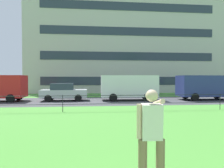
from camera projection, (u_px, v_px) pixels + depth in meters
name	position (u px, v px, depth m)	size (l,w,h in m)	color
street_strip	(100.00, 101.00, 17.66)	(80.00, 6.77, 0.01)	#424247
park_fence	(104.00, 100.00, 11.98)	(34.17, 0.04, 1.00)	black
person_thrower	(151.00, 134.00, 3.62)	(0.56, 0.74, 1.76)	#846B4C
car_silver_right	(64.00, 92.00, 17.80)	(4.06, 1.92, 1.54)	#B7BABF
panel_van_far_right	(129.00, 86.00, 18.20)	(5.04, 2.18, 2.24)	white
panel_van_left	(206.00, 86.00, 18.64)	(5.02, 2.14, 2.24)	navy
apartment_building_background	(123.00, 49.00, 33.02)	(28.00, 12.38, 13.64)	#B7B2AD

